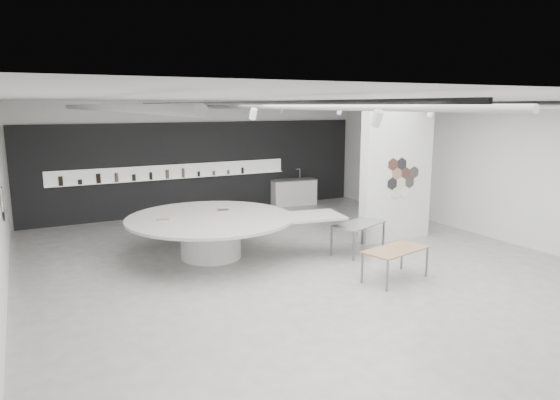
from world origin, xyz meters
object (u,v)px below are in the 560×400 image
display_island (214,231)px  kitchen_counter (294,192)px  partition_column (397,175)px  sample_table_stone (359,226)px  sample_table_wood (396,251)px

display_island → kitchen_counter: size_ratio=3.10×
display_island → kitchen_counter: bearing=54.5°
partition_column → sample_table_stone: 2.10m
partition_column → sample_table_stone: partition_column is taller
display_island → kitchen_counter: 6.90m
partition_column → display_island: bearing=172.1°
partition_column → sample_table_stone: (-1.67, -0.60, -1.11)m
kitchen_counter → display_island: bearing=-128.5°
display_island → sample_table_wood: (2.84, -3.29, -0.04)m
sample_table_wood → display_island: bearing=130.8°
partition_column → sample_table_stone: size_ratio=2.22×
sample_table_wood → partition_column: bearing=50.0°
sample_table_wood → kitchen_counter: bearing=75.8°
partition_column → display_island: size_ratio=0.66×
sample_table_stone → kitchen_counter: kitchen_counter is taller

